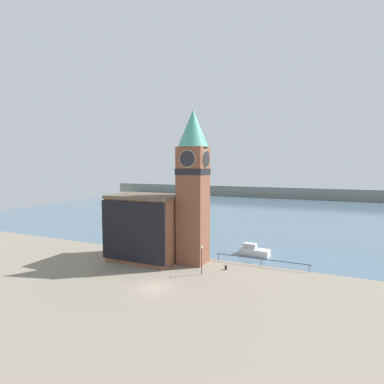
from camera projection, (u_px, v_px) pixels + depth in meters
The scene contains 9 objects.
ground_plane at pixel (154, 287), 36.14m from camera, with size 160.00×160.00×0.00m, color gray.
water at pixel (264, 209), 103.07m from camera, with size 160.00×120.00×0.00m.
far_shoreline at pixel (280, 193), 139.35m from camera, with size 180.00×3.00×5.00m.
pier_railing at pixel (261, 259), 43.88m from camera, with size 13.77×0.08×1.09m.
clock_tower at pixel (193, 183), 44.68m from camera, with size 4.55×4.55×22.95m.
pier_building at pixel (146, 227), 46.99m from camera, with size 10.90×7.76×10.20m.
boat_near at pixel (254, 251), 49.60m from camera, with size 4.92×2.42×1.82m.
mooring_bollard_near at pixel (226, 267), 42.40m from camera, with size 0.34×0.34×0.65m.
lamp_post at pixel (202, 255), 40.25m from camera, with size 0.32×0.32×3.90m.
Camera 1 is at (18.27, -30.24, 14.57)m, focal length 28.00 mm.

